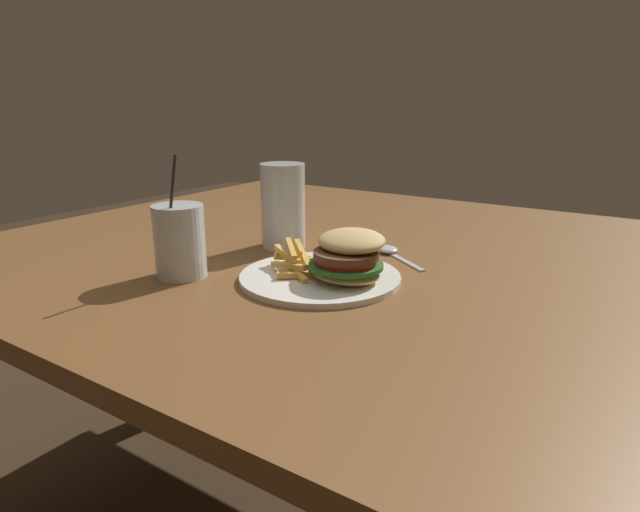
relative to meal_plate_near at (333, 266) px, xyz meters
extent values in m
cube|color=brown|center=(-0.08, 0.20, -0.04)|extent=(1.46, 1.22, 0.03)
cylinder|color=brown|center=(-0.74, 0.74, -0.40)|extent=(0.08, 0.08, 0.67)
cylinder|color=white|center=(-0.02, 0.00, -0.02)|extent=(0.27, 0.27, 0.01)
ellipsoid|color=#DBB770|center=(0.03, 0.00, -0.01)|extent=(0.12, 0.10, 0.02)
cylinder|color=#2D6628|center=(0.03, 0.00, 0.01)|extent=(0.13, 0.13, 0.01)
cylinder|color=red|center=(0.03, 0.00, 0.01)|extent=(0.10, 0.10, 0.01)
cylinder|color=brown|center=(0.03, 0.00, 0.02)|extent=(0.11, 0.11, 0.01)
ellipsoid|color=#DBB770|center=(0.03, 0.01, 0.04)|extent=(0.12, 0.10, 0.04)
cube|color=gold|center=(-0.03, -0.03, -0.01)|extent=(0.07, 0.07, 0.01)
cube|color=gold|center=(-0.09, 0.04, -0.01)|extent=(0.06, 0.08, 0.02)
cube|color=gold|center=(-0.03, 0.00, -0.01)|extent=(0.03, 0.06, 0.03)
cube|color=gold|center=(-0.04, 0.04, -0.01)|extent=(0.07, 0.03, 0.02)
cube|color=gold|center=(-0.07, 0.02, -0.01)|extent=(0.06, 0.07, 0.02)
cube|color=gold|center=(-0.08, -0.01, 0.02)|extent=(0.06, 0.06, 0.02)
cube|color=gold|center=(-0.09, -0.01, 0.01)|extent=(0.07, 0.04, 0.02)
cube|color=gold|center=(-0.07, -0.03, 0.00)|extent=(0.07, 0.02, 0.02)
cube|color=gold|center=(-0.06, 0.01, 0.01)|extent=(0.07, 0.06, 0.03)
cube|color=gold|center=(-0.07, 0.05, -0.01)|extent=(0.07, 0.06, 0.03)
cube|color=gold|center=(-0.10, 0.03, -0.01)|extent=(0.04, 0.07, 0.03)
cube|color=gold|center=(-0.08, 0.00, 0.00)|extent=(0.06, 0.03, 0.03)
cube|color=gold|center=(-0.05, -0.02, -0.01)|extent=(0.04, 0.05, 0.03)
cube|color=gold|center=(-0.05, -0.04, -0.01)|extent=(0.07, 0.05, 0.02)
cylinder|color=silver|center=(-0.20, 0.13, 0.06)|extent=(0.09, 0.09, 0.17)
cylinder|color=#B26B19|center=(-0.20, 0.13, 0.05)|extent=(0.08, 0.08, 0.15)
cylinder|color=silver|center=(-0.23, -0.11, 0.03)|extent=(0.08, 0.08, 0.12)
cylinder|color=orange|center=(-0.23, -0.11, 0.02)|extent=(0.07, 0.07, 0.09)
cylinder|color=black|center=(-0.22, -0.13, 0.08)|extent=(0.04, 0.02, 0.21)
ellipsoid|color=silver|center=(0.00, 0.21, -0.02)|extent=(0.06, 0.06, 0.01)
cube|color=silver|center=(0.06, 0.16, -0.03)|extent=(0.10, 0.07, 0.00)
camera|label=1|loc=(0.43, -0.70, 0.26)|focal=30.00mm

